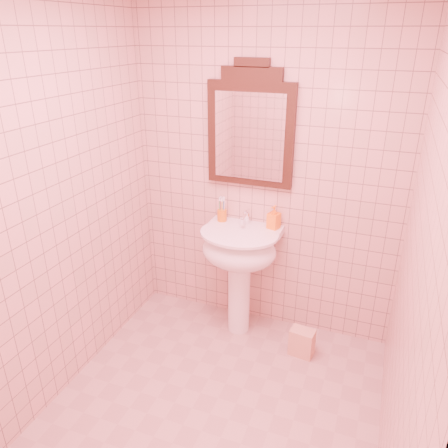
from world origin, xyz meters
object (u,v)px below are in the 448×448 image
at_px(pedestal_sink, 239,256).
at_px(towel, 302,342).
at_px(soap_dispenser, 274,217).
at_px(mirror, 250,129).
at_px(toothbrush_cup, 222,215).

height_order(pedestal_sink, towel, pedestal_sink).
bearing_deg(soap_dispenser, towel, -22.85).
bearing_deg(mirror, pedestal_sink, -90.00).
bearing_deg(towel, pedestal_sink, 167.92).
relative_size(mirror, towel, 4.14).
bearing_deg(soap_dispenser, mirror, -176.23).
relative_size(toothbrush_cup, soap_dispenser, 0.95).
xyz_separation_m(pedestal_sink, mirror, (0.00, 0.20, 0.91)).
xyz_separation_m(soap_dispenser, towel, (0.32, -0.27, -0.85)).
distance_m(pedestal_sink, towel, 0.78).
height_order(toothbrush_cup, soap_dispenser, soap_dispenser).
bearing_deg(toothbrush_cup, mirror, 16.23).
bearing_deg(towel, mirror, 149.44).
bearing_deg(mirror, towel, -30.56).
relative_size(pedestal_sink, soap_dispenser, 4.89).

